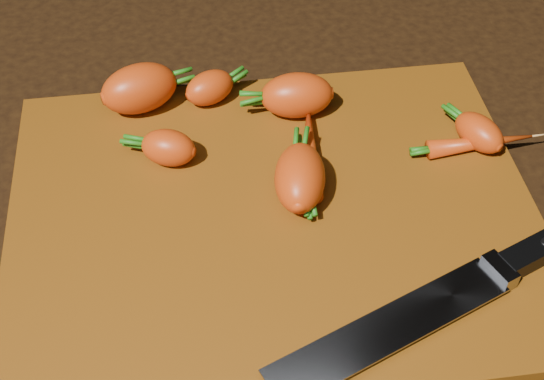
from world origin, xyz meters
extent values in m
cube|color=black|center=(0.00, 0.00, -0.01)|extent=(2.00, 2.00, 0.01)
cube|color=#6D390A|center=(0.00, 0.00, 0.01)|extent=(0.50, 0.40, 0.01)
ellipsoid|color=#DB420E|center=(-0.12, 0.17, 0.04)|extent=(0.09, 0.08, 0.05)
ellipsoid|color=#DB420E|center=(-0.09, 0.08, 0.03)|extent=(0.06, 0.05, 0.04)
ellipsoid|color=#DB420E|center=(0.03, 0.02, 0.04)|extent=(0.06, 0.09, 0.05)
ellipsoid|color=#DB420E|center=(0.04, 0.14, 0.04)|extent=(0.08, 0.05, 0.05)
ellipsoid|color=#DB420E|center=(-0.05, 0.17, 0.03)|extent=(0.07, 0.06, 0.04)
ellipsoid|color=#DB420E|center=(0.22, 0.06, 0.03)|extent=(0.06, 0.07, 0.03)
ellipsoid|color=#DB420E|center=(0.04, 0.06, 0.02)|extent=(0.04, 0.12, 0.03)
ellipsoid|color=#DB420E|center=(0.22, 0.05, 0.02)|extent=(0.11, 0.03, 0.02)
cube|color=gray|center=(0.08, -0.15, 0.02)|extent=(0.03, 0.04, 0.02)
cube|color=black|center=(0.15, -0.12, 0.02)|extent=(0.13, 0.07, 0.02)
cylinder|color=#B2B2B7|center=(0.13, -0.13, 0.03)|extent=(0.01, 0.01, 0.00)
camera|label=1|loc=(-0.07, -0.48, 0.55)|focal=50.00mm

